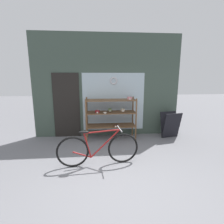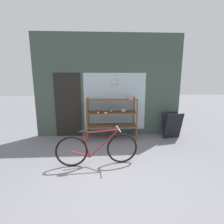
% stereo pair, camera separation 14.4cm
% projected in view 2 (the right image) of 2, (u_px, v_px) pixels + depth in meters
% --- Properties ---
extents(ground_plane, '(30.00, 30.00, 0.00)m').
position_uv_depth(ground_plane, '(114.00, 182.00, 3.38)').
color(ground_plane, slate).
extents(storefront_facade, '(4.81, 0.13, 3.33)m').
position_uv_depth(storefront_facade, '(107.00, 88.00, 5.75)').
color(storefront_facade, '#3D4C42').
rests_on(storefront_facade, ground_plane).
extents(display_case, '(1.57, 0.55, 1.35)m').
position_uv_depth(display_case, '(112.00, 113.00, 5.52)').
color(display_case, brown).
rests_on(display_case, ground_plane).
extents(bicycle, '(1.86, 0.46, 0.85)m').
position_uv_depth(bicycle, '(97.00, 149.00, 3.97)').
color(bicycle, black).
rests_on(bicycle, ground_plane).
extents(sandwich_board, '(0.66, 0.49, 0.84)m').
position_uv_depth(sandwich_board, '(172.00, 125.00, 5.68)').
color(sandwich_board, black).
rests_on(sandwich_board, ground_plane).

